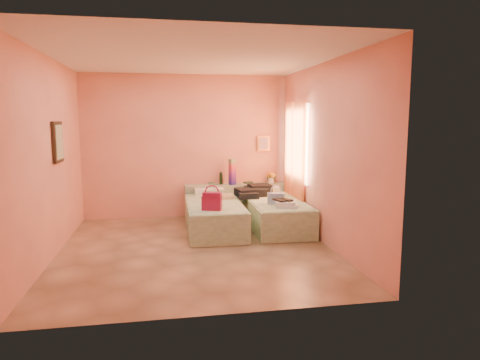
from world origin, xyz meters
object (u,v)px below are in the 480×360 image
(green_book, at_px, (248,182))
(blue_handbag, at_px, (276,198))
(bed_left, at_px, (214,216))
(magenta_handbag, at_px, (212,201))
(towel_stack, at_px, (287,204))
(headboard_ledge, at_px, (236,200))
(bed_right, at_px, (275,214))
(water_bottle, at_px, (221,178))
(flower_vase, at_px, (271,177))

(green_book, bearing_deg, blue_handbag, -100.81)
(bed_left, distance_m, magenta_handbag, 0.75)
(green_book, xyz_separation_m, magenta_handbag, (-0.94, -1.76, -0.02))
(green_book, height_order, towel_stack, green_book)
(headboard_ledge, bearing_deg, green_book, 16.17)
(bed_right, relative_size, water_bottle, 8.82)
(flower_vase, bearing_deg, water_bottle, 177.15)
(bed_right, relative_size, magenta_handbag, 6.56)
(bed_left, xyz_separation_m, flower_vase, (1.30, 1.06, 0.53))
(flower_vase, relative_size, magenta_handbag, 0.88)
(headboard_ledge, distance_m, bed_right, 1.18)
(magenta_handbag, bearing_deg, bed_right, 44.77)
(headboard_ledge, bearing_deg, magenta_handbag, -112.03)
(flower_vase, bearing_deg, magenta_handbag, -129.67)
(headboard_ledge, relative_size, water_bottle, 9.04)
(magenta_handbag, distance_m, blue_handbag, 1.18)
(bed_left, distance_m, flower_vase, 1.75)
(flower_vase, bearing_deg, bed_left, -140.86)
(green_book, height_order, blue_handbag, blue_handbag)
(bed_left, relative_size, magenta_handbag, 6.56)
(bed_right, bearing_deg, magenta_handbag, -151.17)
(headboard_ledge, distance_m, blue_handbag, 1.47)
(headboard_ledge, distance_m, magenta_handbag, 1.85)
(bed_left, distance_m, bed_right, 1.10)
(water_bottle, bearing_deg, magenta_handbag, -102.30)
(green_book, xyz_separation_m, towel_stack, (0.30, -1.77, -0.11))
(magenta_handbag, relative_size, blue_handbag, 1.07)
(bed_left, height_order, bed_right, same)
(bed_right, height_order, green_book, green_book)
(bed_right, xyz_separation_m, magenta_handbag, (-1.21, -0.64, 0.39))
(headboard_ledge, distance_m, towel_stack, 1.80)
(headboard_ledge, distance_m, green_book, 0.43)
(magenta_handbag, bearing_deg, bed_left, 97.43)
(headboard_ledge, distance_m, bed_left, 1.21)
(flower_vase, xyz_separation_m, towel_stack, (-0.16, -1.70, -0.23))
(bed_left, relative_size, towel_stack, 5.71)
(blue_handbag, bearing_deg, bed_left, 171.40)
(green_book, distance_m, blue_handbag, 1.46)
(green_book, distance_m, towel_stack, 1.80)
(flower_vase, relative_size, towel_stack, 0.76)
(green_book, distance_m, flower_vase, 0.48)
(flower_vase, xyz_separation_m, blue_handbag, (-0.27, -1.37, -0.19))
(water_bottle, xyz_separation_m, magenta_handbag, (-0.38, -1.74, -0.12))
(flower_vase, xyz_separation_m, magenta_handbag, (-1.40, -1.69, -0.14))
(water_bottle, xyz_separation_m, green_book, (0.56, 0.02, -0.10))
(magenta_handbag, height_order, blue_handbag, magenta_handbag)
(bed_left, distance_m, blue_handbag, 1.13)
(headboard_ledge, bearing_deg, towel_stack, -71.94)
(magenta_handbag, bearing_deg, towel_stack, 16.39)
(flower_vase, height_order, towel_stack, flower_vase)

